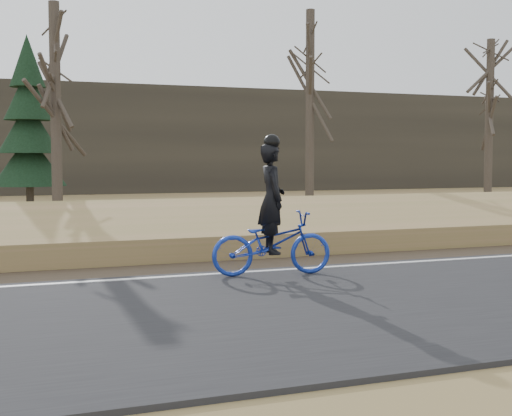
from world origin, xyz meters
name	(u,v)px	position (x,y,z in m)	size (l,w,h in m)	color
ground	(363,270)	(0.00, 0.00, 0.00)	(120.00, 120.00, 0.00)	#98734D
road	(451,294)	(0.00, -2.50, 0.03)	(120.00, 6.00, 0.06)	black
edge_line	(357,265)	(0.00, 0.20, 0.07)	(120.00, 0.12, 0.01)	silver
shoulder	(331,260)	(0.00, 1.20, 0.02)	(120.00, 1.60, 0.04)	#473A2B
embankment	(271,234)	(0.00, 4.20, 0.22)	(120.00, 5.00, 0.44)	#98734D
ballast	(220,220)	(0.00, 8.00, 0.23)	(120.00, 3.00, 0.45)	slate
railroad	(220,209)	(0.00, 8.00, 0.53)	(120.00, 2.40, 0.29)	black
treeline_backdrop	(98,139)	(0.00, 30.00, 3.00)	(120.00, 4.00, 6.00)	#383328
cyclist	(272,231)	(-1.80, -0.21, 0.78)	(2.03, 0.93, 2.27)	#1731A0
bare_tree_near_left	(56,110)	(-3.82, 13.70, 3.53)	(0.36, 0.36, 7.07)	#453C32
bare_tree_center	(310,108)	(6.45, 15.82, 3.98)	(0.36, 0.36, 7.97)	#453C32
bare_tree_right	(489,121)	(14.80, 15.01, 3.58)	(0.36, 0.36, 7.15)	#453C32
conifer	(29,129)	(-4.55, 15.98, 3.00)	(2.60, 2.60, 6.33)	#453C32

